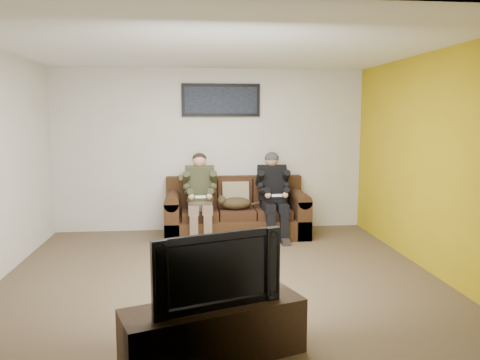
{
  "coord_description": "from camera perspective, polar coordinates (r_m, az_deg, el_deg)",
  "views": [
    {
      "loc": [
        -0.32,
        -5.32,
        1.84
      ],
      "look_at": [
        0.36,
        1.2,
        0.95
      ],
      "focal_mm": 35.0,
      "sensor_mm": 36.0,
      "label": 1
    }
  ],
  "objects": [
    {
      "name": "framed_poster",
      "position": [
        7.56,
        -2.34,
        9.7
      ],
      "size": [
        1.25,
        0.05,
        0.52
      ],
      "color": "black",
      "rests_on": "wall_back"
    },
    {
      "name": "person_left",
      "position": [
        7.06,
        -4.9,
        -1.39
      ],
      "size": [
        0.51,
        0.87,
        1.29
      ],
      "color": "brown",
      "rests_on": "sofa"
    },
    {
      "name": "throw_pillow",
      "position": [
        7.33,
        -0.54,
        -1.76
      ],
      "size": [
        0.41,
        0.2,
        0.41
      ],
      "primitive_type": "cube",
      "rotation": [
        -0.21,
        0.0,
        0.0
      ],
      "color": "#837656",
      "rests_on": "sofa"
    },
    {
      "name": "sofa",
      "position": [
        7.34,
        -0.51,
        -4.1
      ],
      "size": [
        2.17,
        0.94,
        0.89
      ],
      "color": "#351F10",
      "rests_on": "ground"
    },
    {
      "name": "cat",
      "position": [
        7.12,
        -0.63,
        -2.83
      ],
      "size": [
        0.66,
        0.26,
        0.24
      ],
      "color": "#49361C",
      "rests_on": "sofa"
    },
    {
      "name": "floor",
      "position": [
        5.64,
        -2.45,
        -11.32
      ],
      "size": [
        5.0,
        5.0,
        0.0
      ],
      "primitive_type": "plane",
      "color": "brown",
      "rests_on": "ground"
    },
    {
      "name": "throw_blanket",
      "position": [
        7.49,
        -5.73,
        0.39
      ],
      "size": [
        0.44,
        0.22,
        0.08
      ],
      "primitive_type": "cube",
      "color": "gray",
      "rests_on": "sofa"
    },
    {
      "name": "wall_front",
      "position": [
        3.14,
        -0.04,
        -2.23
      ],
      "size": [
        5.0,
        0.0,
        5.0
      ],
      "primitive_type": "plane",
      "rotation": [
        -1.57,
        0.0,
        0.0
      ],
      "color": "beige",
      "rests_on": "ground"
    },
    {
      "name": "tv_stand",
      "position": [
        3.75,
        -3.17,
        -17.96
      ],
      "size": [
        1.46,
        0.88,
        0.44
      ],
      "primitive_type": "cube",
      "rotation": [
        0.0,
        0.0,
        0.34
      ],
      "color": "black",
      "rests_on": "ground"
    },
    {
      "name": "television",
      "position": [
        3.56,
        -3.23,
        -10.61
      ],
      "size": [
        0.98,
        0.45,
        0.57
      ],
      "primitive_type": "imported",
      "rotation": [
        0.0,
        0.0,
        0.34
      ],
      "color": "black",
      "rests_on": "tv_stand"
    },
    {
      "name": "wall_back",
      "position": [
        7.6,
        -3.55,
        3.64
      ],
      "size": [
        5.0,
        0.0,
        5.0
      ],
      "primitive_type": "plane",
      "rotation": [
        1.57,
        0.0,
        0.0
      ],
      "color": "beige",
      "rests_on": "ground"
    },
    {
      "name": "ceiling",
      "position": [
        5.39,
        -2.61,
        15.82
      ],
      "size": [
        5.0,
        5.0,
        0.0
      ],
      "primitive_type": "plane",
      "rotation": [
        3.14,
        0.0,
        0.0
      ],
      "color": "silver",
      "rests_on": "ground"
    },
    {
      "name": "wall_right",
      "position": [
        6.05,
        21.85,
        2.04
      ],
      "size": [
        0.0,
        4.5,
        4.5
      ],
      "primitive_type": "plane",
      "rotation": [
        1.57,
        0.0,
        -1.57
      ],
      "color": "beige",
      "rests_on": "ground"
    },
    {
      "name": "person_right",
      "position": [
        7.17,
        4.08,
        -1.22
      ],
      "size": [
        0.51,
        0.86,
        1.3
      ],
      "color": "black",
      "rests_on": "sofa"
    },
    {
      "name": "accent_wall_right",
      "position": [
        6.04,
        21.77,
        2.04
      ],
      "size": [
        0.0,
        4.5,
        4.5
      ],
      "primitive_type": "plane",
      "rotation": [
        1.57,
        0.0,
        -1.57
      ],
      "color": "gold",
      "rests_on": "ground"
    }
  ]
}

